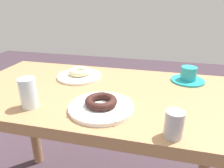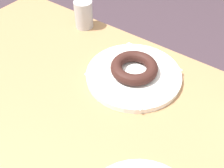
% 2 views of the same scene
% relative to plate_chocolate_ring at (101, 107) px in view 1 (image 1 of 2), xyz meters
% --- Properties ---
extents(table, '(1.19, 0.61, 0.72)m').
position_rel_plate_chocolate_ring_xyz_m(table, '(-0.05, 0.15, -0.11)').
color(table, '#9F744C').
rests_on(table, ground_plane).
extents(plate_chocolate_ring, '(0.23, 0.23, 0.01)m').
position_rel_plate_chocolate_ring_xyz_m(plate_chocolate_ring, '(0.00, 0.00, 0.00)').
color(plate_chocolate_ring, white).
rests_on(plate_chocolate_ring, table).
extents(napkin_chocolate_ring, '(0.19, 0.19, 0.00)m').
position_rel_plate_chocolate_ring_xyz_m(napkin_chocolate_ring, '(0.00, 0.00, 0.01)').
color(napkin_chocolate_ring, white).
rests_on(napkin_chocolate_ring, plate_chocolate_ring).
extents(donut_chocolate_ring, '(0.12, 0.12, 0.03)m').
position_rel_plate_chocolate_ring_xyz_m(donut_chocolate_ring, '(0.00, 0.00, 0.02)').
color(donut_chocolate_ring, '#351A16').
rests_on(donut_chocolate_ring, napkin_chocolate_ring).
extents(plate_sugar_ring, '(0.22, 0.22, 0.01)m').
position_rel_plate_chocolate_ring_xyz_m(plate_sugar_ring, '(-0.20, 0.28, -0.00)').
color(plate_sugar_ring, white).
rests_on(plate_sugar_ring, table).
extents(napkin_sugar_ring, '(0.19, 0.19, 0.00)m').
position_rel_plate_chocolate_ring_xyz_m(napkin_sugar_ring, '(-0.20, 0.28, 0.01)').
color(napkin_sugar_ring, white).
rests_on(napkin_sugar_ring, plate_sugar_ring).
extents(donut_sugar_ring, '(0.10, 0.10, 0.03)m').
position_rel_plate_chocolate_ring_xyz_m(donut_sugar_ring, '(-0.20, 0.28, 0.02)').
color(donut_sugar_ring, beige).
rests_on(donut_sugar_ring, napkin_sugar_ring).
extents(water_glass, '(0.06, 0.06, 0.11)m').
position_rel_plate_chocolate_ring_xyz_m(water_glass, '(-0.26, -0.04, 0.05)').
color(water_glass, silver).
rests_on(water_glass, table).
extents(coffee_cup, '(0.15, 0.15, 0.07)m').
position_rel_plate_chocolate_ring_xyz_m(coffee_cup, '(0.33, 0.35, 0.02)').
color(coffee_cup, teal).
rests_on(coffee_cup, table).
extents(sugar_jar, '(0.05, 0.05, 0.08)m').
position_rel_plate_chocolate_ring_xyz_m(sugar_jar, '(0.25, -0.10, 0.03)').
color(sugar_jar, '#B2B1B4').
rests_on(sugar_jar, table).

